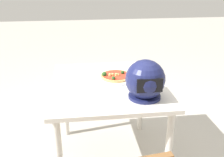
# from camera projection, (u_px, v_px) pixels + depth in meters

# --- Properties ---
(dining_table) EXTENTS (0.87, 0.98, 0.72)m
(dining_table) POSITION_uv_depth(u_px,v_px,m) (108.00, 94.00, 2.09)
(dining_table) COLOR beige
(dining_table) RESTS_ON ground
(pizza_plate) EXTENTS (0.32, 0.32, 0.01)m
(pizza_plate) POSITION_uv_depth(u_px,v_px,m) (116.00, 78.00, 2.15)
(pizza_plate) COLOR white
(pizza_plate) RESTS_ON dining_table
(pizza) EXTENTS (0.25, 0.25, 0.05)m
(pizza) POSITION_uv_depth(u_px,v_px,m) (115.00, 76.00, 2.14)
(pizza) COLOR tan
(pizza) RESTS_ON pizza_plate
(motorcycle_helmet) EXTENTS (0.27, 0.27, 0.27)m
(motorcycle_helmet) POSITION_uv_depth(u_px,v_px,m) (145.00, 80.00, 1.78)
(motorcycle_helmet) COLOR #191E4C
(motorcycle_helmet) RESTS_ON dining_table
(drinking_glass) EXTENTS (0.07, 0.07, 0.13)m
(drinking_glass) POSITION_uv_depth(u_px,v_px,m) (151.00, 75.00, 2.04)
(drinking_glass) COLOR silver
(drinking_glass) RESTS_ON dining_table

